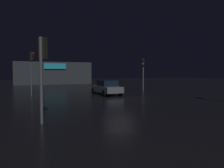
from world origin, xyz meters
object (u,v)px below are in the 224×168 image
at_px(store_building, 51,73).
at_px(traffic_signal_cross_right, 143,68).
at_px(car_near, 107,87).
at_px(traffic_signal_opposite, 32,62).
at_px(traffic_signal_main, 43,62).

height_order(store_building, traffic_signal_cross_right, store_building).
bearing_deg(car_near, traffic_signal_opposite, 165.35).
bearing_deg(traffic_signal_main, store_building, 79.95).
distance_m(store_building, traffic_signal_cross_right, 24.45).
xyz_separation_m(traffic_signal_main, traffic_signal_opposite, (0.67, 12.66, 0.45)).
bearing_deg(traffic_signal_opposite, store_building, 76.38).
distance_m(store_building, car_near, 26.09).
bearing_deg(traffic_signal_cross_right, traffic_signal_main, -135.77).
height_order(traffic_signal_opposite, car_near, traffic_signal_opposite).
bearing_deg(traffic_signal_opposite, traffic_signal_cross_right, 3.71).
xyz_separation_m(traffic_signal_main, car_near, (7.80, 10.80, -2.08)).
distance_m(traffic_signal_main, traffic_signal_opposite, 12.69).
relative_size(traffic_signal_cross_right, car_near, 0.91).
height_order(traffic_signal_main, car_near, traffic_signal_main).
bearing_deg(traffic_signal_cross_right, traffic_signal_opposite, -176.29).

